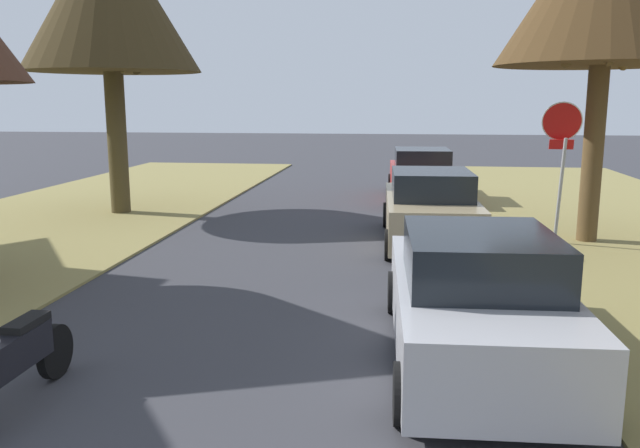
{
  "coord_description": "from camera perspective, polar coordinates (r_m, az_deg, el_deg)",
  "views": [
    {
      "loc": [
        1.6,
        -0.26,
        3.0
      ],
      "look_at": [
        0.5,
        8.35,
        1.35
      ],
      "focal_mm": 36.41,
      "sensor_mm": 36.0,
      "label": 1
    }
  ],
  "objects": [
    {
      "name": "parked_sedan_silver",
      "position": [
        7.76,
        13.48,
        -6.62
      ],
      "size": [
        2.09,
        4.47,
        1.57
      ],
      "color": "#BCBCC1",
      "rests_on": "ground"
    },
    {
      "name": "stop_sign_far",
      "position": [
        14.31,
        20.45,
        6.77
      ],
      "size": [
        0.81,
        0.56,
        2.94
      ],
      "color": "#9EA0A5",
      "rests_on": "grass_verge_right"
    },
    {
      "name": "parked_sedan_red",
      "position": [
        20.22,
        8.88,
        4.18
      ],
      "size": [
        2.09,
        4.47,
        1.57
      ],
      "color": "red",
      "rests_on": "ground"
    },
    {
      "name": "parked_sedan_tan",
      "position": [
        13.99,
        9.64,
        1.25
      ],
      "size": [
        2.09,
        4.47,
        1.57
      ],
      "color": "tan",
      "rests_on": "ground"
    },
    {
      "name": "parked_motorcycle",
      "position": [
        7.18,
        -25.18,
        -10.83
      ],
      "size": [
        0.6,
        2.05,
        0.97
      ],
      "color": "black",
      "rests_on": "ground"
    }
  ]
}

